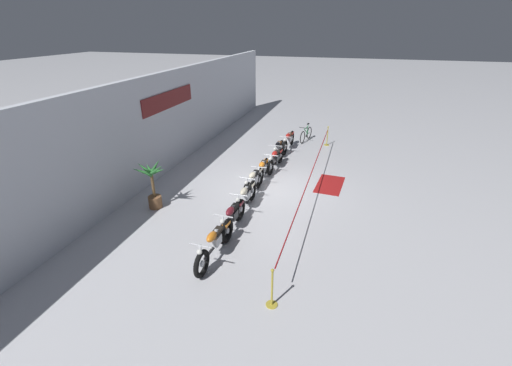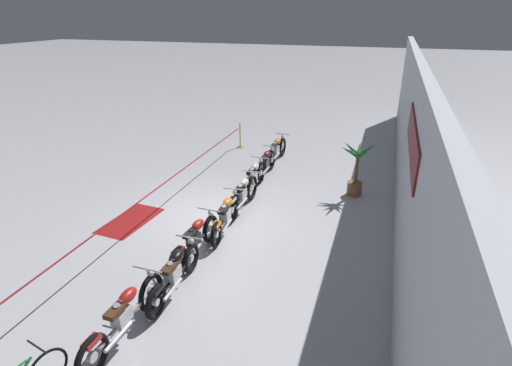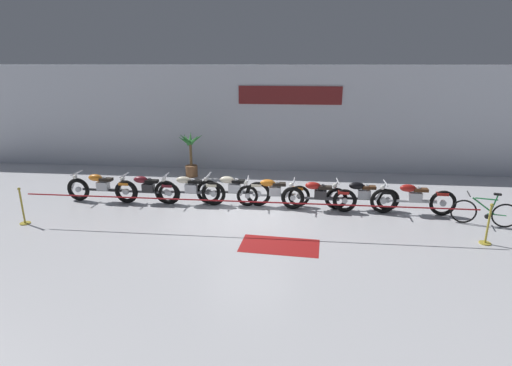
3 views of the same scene
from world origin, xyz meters
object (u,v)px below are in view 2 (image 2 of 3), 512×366
at_px(motorcycle_cream_3, 242,195).
at_px(motorcycle_black_6, 175,274).
at_px(stanchion_far_left, 190,168).
at_px(motorcycle_red_5, 195,240).
at_px(motorcycle_orange_4, 226,215).
at_px(motorcycle_red_7, 124,316).
at_px(motorcycle_cream_2, 253,178).
at_px(motorcycle_orange_0, 276,151).
at_px(floor_banner, 131,220).
at_px(potted_palm_left_of_row, 356,168).
at_px(motorcycle_maroon_1, 265,164).

bearing_deg(motorcycle_cream_3, motorcycle_black_6, -0.66).
height_order(motorcycle_black_6, stanchion_far_left, stanchion_far_left).
bearing_deg(motorcycle_red_5, motorcycle_orange_4, 170.81).
bearing_deg(motorcycle_black_6, motorcycle_red_7, -8.40).
bearing_deg(motorcycle_cream_2, stanchion_far_left, -77.36).
relative_size(motorcycle_red_5, motorcycle_red_7, 0.92).
bearing_deg(motorcycle_red_5, stanchion_far_left, -151.83).
xyz_separation_m(motorcycle_orange_0, motorcycle_red_5, (6.83, -0.07, -0.01)).
distance_m(motorcycle_red_7, stanchion_far_left, 6.54).
relative_size(motorcycle_cream_2, motorcycle_red_5, 1.01).
bearing_deg(motorcycle_cream_2, motorcycle_cream_3, 4.80).
distance_m(motorcycle_cream_2, floor_banner, 4.00).
bearing_deg(stanchion_far_left, motorcycle_orange_4, 44.47).
distance_m(motorcycle_orange_4, potted_palm_left_of_row, 4.56).
relative_size(motorcycle_orange_0, motorcycle_red_7, 0.98).
bearing_deg(motorcycle_orange_0, potted_palm_left_of_row, 56.96).
relative_size(motorcycle_red_7, stanchion_far_left, 0.20).
relative_size(motorcycle_orange_0, floor_banner, 1.25).
height_order(motorcycle_cream_2, motorcycle_cream_3, motorcycle_cream_3).
distance_m(motorcycle_orange_0, stanchion_far_left, 3.85).
relative_size(motorcycle_cream_2, motorcycle_orange_4, 1.00).
distance_m(motorcycle_cream_2, motorcycle_black_6, 5.29).
bearing_deg(motorcycle_maroon_1, motorcycle_orange_0, -178.87).
height_order(motorcycle_cream_3, stanchion_far_left, stanchion_far_left).
height_order(motorcycle_orange_4, floor_banner, motorcycle_orange_4).
bearing_deg(floor_banner, motorcycle_cream_3, 124.10).
xyz_separation_m(motorcycle_maroon_1, motorcycle_black_6, (6.66, 0.08, -0.01)).
bearing_deg(stanchion_far_left, motorcycle_orange_0, 149.26).
distance_m(motorcycle_orange_4, motorcycle_red_5, 1.40).
bearing_deg(motorcycle_red_5, motorcycle_black_6, 7.77).
height_order(motorcycle_red_5, floor_banner, motorcycle_red_5).
height_order(motorcycle_cream_3, motorcycle_red_7, motorcycle_cream_3).
height_order(motorcycle_orange_4, motorcycle_black_6, motorcycle_black_6).
distance_m(motorcycle_maroon_1, potted_palm_left_of_row, 3.24).
bearing_deg(motorcycle_maroon_1, potted_palm_left_of_row, 79.28).
bearing_deg(motorcycle_red_7, motorcycle_black_6, 171.60).
bearing_deg(motorcycle_black_6, potted_palm_left_of_row, 153.16).
relative_size(motorcycle_orange_4, motorcycle_red_5, 1.01).
relative_size(motorcycle_black_6, motorcycle_red_7, 0.91).
xyz_separation_m(motorcycle_orange_0, motorcycle_cream_3, (4.20, 0.15, 0.02)).
distance_m(stanchion_far_left, floor_banner, 2.69).
xyz_separation_m(motorcycle_orange_4, stanchion_far_left, (-2.16, -2.12, 0.29)).
xyz_separation_m(motorcycle_cream_3, stanchion_far_left, (-0.90, -2.12, 0.27)).
height_order(motorcycle_maroon_1, motorcycle_cream_2, motorcycle_cream_2).
bearing_deg(motorcycle_orange_0, motorcycle_orange_4, 1.63).
bearing_deg(motorcycle_orange_4, motorcycle_red_7, -3.57).
relative_size(motorcycle_orange_0, motorcycle_black_6, 1.08).
relative_size(motorcycle_orange_4, stanchion_far_left, 0.19).
bearing_deg(motorcycle_red_7, motorcycle_red_5, 179.30).
xyz_separation_m(motorcycle_orange_0, stanchion_far_left, (3.30, -1.96, 0.29)).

